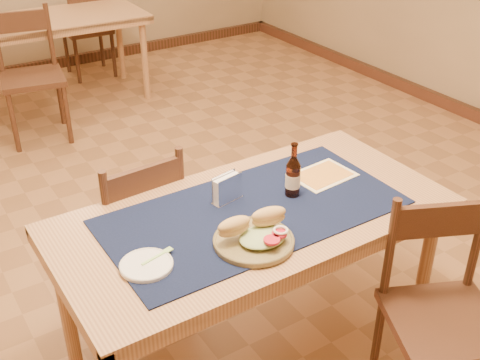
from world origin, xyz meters
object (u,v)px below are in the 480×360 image
napkin_holder (227,189)px  chair_main_near (441,311)px  sandwich_plate (255,235)px  beer_bottle (293,176)px  main_table (253,229)px  back_table (52,27)px  chair_main_far (134,229)px

napkin_holder → chair_main_near: bearing=-55.1°
sandwich_plate → beer_bottle: 0.38m
sandwich_plate → beer_bottle: beer_bottle is taller
main_table → back_table: size_ratio=1.04×
main_table → beer_bottle: size_ratio=6.74×
chair_main_far → chair_main_near: size_ratio=1.00×
back_table → chair_main_near: 3.98m
main_table → beer_bottle: 0.27m
chair_main_near → beer_bottle: beer_bottle is taller
sandwich_plate → chair_main_far: bearing=104.8°
main_table → sandwich_plate: (-0.11, -0.18, 0.12)m
napkin_holder → chair_main_far: bearing=121.7°
beer_bottle → chair_main_far: bearing=134.4°
back_table → chair_main_far: chair_main_far is taller
sandwich_plate → napkin_holder: bearing=77.9°
back_table → napkin_holder: 3.25m
chair_main_far → back_table: bearing=79.3°
sandwich_plate → napkin_holder: napkin_holder is taller
chair_main_near → beer_bottle: size_ratio=3.79×
chair_main_near → beer_bottle: bearing=112.4°
chair_main_near → sandwich_plate: chair_main_near is taller
main_table → back_table: 3.37m
napkin_holder → back_table: bearing=85.1°
main_table → napkin_holder: napkin_holder is taller
back_table → beer_bottle: bearing=-90.4°
chair_main_near → chair_main_far: bearing=123.8°
main_table → chair_main_far: chair_main_far is taller
back_table → chair_main_near: size_ratio=1.71×
back_table → napkin_holder: size_ratio=10.89×
napkin_holder → beer_bottle: bearing=-22.6°
back_table → sandwich_plate: (-0.34, -3.54, 0.12)m
sandwich_plate → main_table: bearing=58.0°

